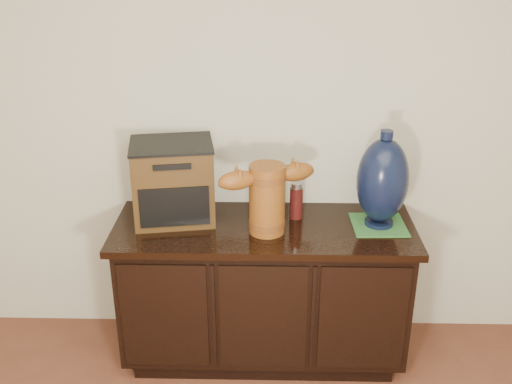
{
  "coord_description": "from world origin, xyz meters",
  "views": [
    {
      "loc": [
        0.02,
        -0.36,
        2.07
      ],
      "look_at": [
        -0.04,
        2.18,
        0.95
      ],
      "focal_mm": 42.0,
      "sensor_mm": 36.0,
      "label": 1
    }
  ],
  "objects_px": {
    "sideboard": "(264,290)",
    "spray_can": "(296,201)",
    "terracotta_vessel": "(267,195)",
    "tv_radio": "(173,181)",
    "lamp_base": "(382,181)"
  },
  "relations": [
    {
      "from": "terracotta_vessel",
      "to": "sideboard",
      "type": "bearing_deg",
      "value": 81.16
    },
    {
      "from": "sideboard",
      "to": "lamp_base",
      "type": "relative_size",
      "value": 3.08
    },
    {
      "from": "terracotta_vessel",
      "to": "lamp_base",
      "type": "relative_size",
      "value": 0.98
    },
    {
      "from": "terracotta_vessel",
      "to": "tv_radio",
      "type": "bearing_deg",
      "value": 141.24
    },
    {
      "from": "terracotta_vessel",
      "to": "lamp_base",
      "type": "distance_m",
      "value": 0.55
    },
    {
      "from": "terracotta_vessel",
      "to": "spray_can",
      "type": "distance_m",
      "value": 0.23
    },
    {
      "from": "terracotta_vessel",
      "to": "spray_can",
      "type": "height_order",
      "value": "terracotta_vessel"
    },
    {
      "from": "tv_radio",
      "to": "lamp_base",
      "type": "height_order",
      "value": "lamp_base"
    },
    {
      "from": "spray_can",
      "to": "lamp_base",
      "type": "bearing_deg",
      "value": -11.21
    },
    {
      "from": "terracotta_vessel",
      "to": "tv_radio",
      "type": "distance_m",
      "value": 0.48
    },
    {
      "from": "sideboard",
      "to": "spray_can",
      "type": "height_order",
      "value": "spray_can"
    },
    {
      "from": "sideboard",
      "to": "terracotta_vessel",
      "type": "relative_size",
      "value": 3.14
    },
    {
      "from": "sideboard",
      "to": "spray_can",
      "type": "xyz_separation_m",
      "value": [
        0.16,
        0.1,
        0.46
      ]
    },
    {
      "from": "terracotta_vessel",
      "to": "spray_can",
      "type": "bearing_deg",
      "value": 24.48
    },
    {
      "from": "terracotta_vessel",
      "to": "lamp_base",
      "type": "height_order",
      "value": "lamp_base"
    }
  ]
}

